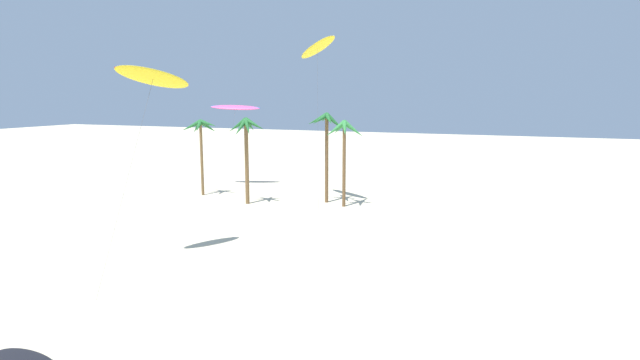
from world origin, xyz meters
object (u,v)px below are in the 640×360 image
(palm_tree_1, at_px, (247,134))
(flying_kite_4, at_px, (317,48))
(flying_kite_5, at_px, (235,107))
(palm_tree_3, at_px, (327,128))
(palm_tree_2, at_px, (344,136))
(flying_kite_1, at_px, (153,77))
(palm_tree_0, at_px, (201,132))

(palm_tree_1, distance_m, flying_kite_4, 11.00)
(flying_kite_5, bearing_deg, flying_kite_4, -23.88)
(palm_tree_3, distance_m, flying_kite_4, 7.96)
(flying_kite_4, bearing_deg, palm_tree_2, -17.99)
(palm_tree_3, height_order, flying_kite_4, flying_kite_4)
(flying_kite_4, bearing_deg, palm_tree_3, 10.12)
(palm_tree_3, bearing_deg, flying_kite_1, -100.39)
(palm_tree_0, xyz_separation_m, palm_tree_1, (6.87, -2.19, 0.12))
(flying_kite_1, distance_m, flying_kite_5, 28.62)
(palm_tree_2, xyz_separation_m, flying_kite_4, (-3.25, 1.06, 8.48))
(palm_tree_1, xyz_separation_m, flying_kite_4, (6.23, 3.36, 8.42))
(palm_tree_0, relative_size, flying_kite_4, 0.50)
(palm_tree_2, bearing_deg, palm_tree_3, 152.26)
(palm_tree_0, height_order, flying_kite_4, flying_kite_4)
(palm_tree_3, bearing_deg, flying_kite_4, -169.88)
(palm_tree_2, height_order, flying_kite_5, flying_kite_5)
(palm_tree_1, distance_m, palm_tree_2, 9.76)
(palm_tree_0, relative_size, flying_kite_1, 0.63)
(palm_tree_2, bearing_deg, palm_tree_0, -179.59)
(palm_tree_1, bearing_deg, palm_tree_0, 162.32)
(palm_tree_0, relative_size, palm_tree_3, 0.91)
(palm_tree_2, relative_size, palm_tree_3, 0.93)
(palm_tree_1, xyz_separation_m, flying_kite_5, (-6.58, 9.03, 2.36))
(palm_tree_3, xyz_separation_m, flying_kite_4, (-0.93, -0.17, 7.90))
(palm_tree_1, relative_size, flying_kite_4, 0.52)
(palm_tree_1, xyz_separation_m, palm_tree_3, (7.16, 3.53, 0.52))
(palm_tree_2, height_order, flying_kite_4, flying_kite_4)
(flying_kite_4, bearing_deg, flying_kite_5, 156.12)
(palm_tree_3, relative_size, flying_kite_1, 0.70)
(flying_kite_4, bearing_deg, palm_tree_0, -174.88)
(palm_tree_1, relative_size, flying_kite_5, 0.88)
(flying_kite_4, distance_m, flying_kite_5, 15.26)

